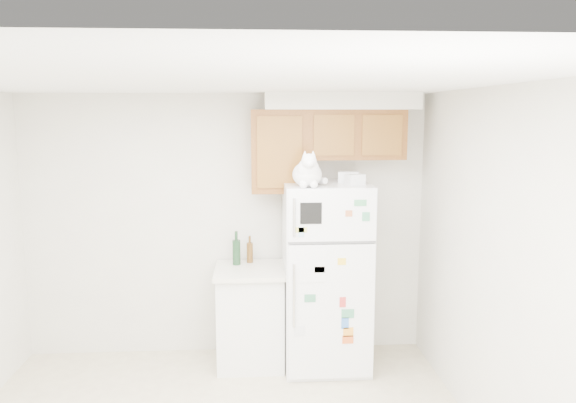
{
  "coord_description": "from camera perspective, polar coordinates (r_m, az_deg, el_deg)",
  "views": [
    {
      "loc": [
        0.26,
        -3.31,
        2.31
      ],
      "look_at": [
        0.57,
        1.55,
        1.55
      ],
      "focal_mm": 35.0,
      "sensor_mm": 36.0,
      "label": 1
    }
  ],
  "objects": [
    {
      "name": "cat",
      "position": [
        4.75,
        2.02,
        2.93
      ],
      "size": [
        0.31,
        0.45,
        0.32
      ],
      "color": "white",
      "rests_on": "refrigerator"
    },
    {
      "name": "base_counter",
      "position": [
        5.32,
        -3.82,
        -11.47
      ],
      "size": [
        0.64,
        0.64,
        0.92
      ],
      "color": "white",
      "rests_on": "ground_plane"
    },
    {
      "name": "bottle_green",
      "position": [
        5.25,
        -5.26,
        -4.72
      ],
      "size": [
        0.07,
        0.07,
        0.32
      ],
      "primitive_type": null,
      "color": "#19381E",
      "rests_on": "base_counter"
    },
    {
      "name": "storage_box_back",
      "position": [
        5.07,
        6.16,
        2.48
      ],
      "size": [
        0.2,
        0.16,
        0.1
      ],
      "primitive_type": "cube",
      "rotation": [
        0.0,
        0.0,
        -0.19
      ],
      "color": "white",
      "rests_on": "refrigerator"
    },
    {
      "name": "room_shell",
      "position": [
        3.61,
        -5.79,
        -1.35
      ],
      "size": [
        3.84,
        4.04,
        2.52
      ],
      "color": "silver",
      "rests_on": "ground_plane"
    },
    {
      "name": "bottle_amber",
      "position": [
        5.32,
        -3.9,
        -4.85
      ],
      "size": [
        0.06,
        0.06,
        0.26
      ],
      "primitive_type": null,
      "color": "#593814",
      "rests_on": "base_counter"
    },
    {
      "name": "refrigerator",
      "position": [
        5.17,
        3.87,
        -7.55
      ],
      "size": [
        0.76,
        0.78,
        1.7
      ],
      "color": "white",
      "rests_on": "ground_plane"
    },
    {
      "name": "storage_box_front",
      "position": [
        4.94,
        6.83,
        2.25
      ],
      "size": [
        0.18,
        0.16,
        0.09
      ],
      "primitive_type": "cube",
      "rotation": [
        0.0,
        0.0,
        0.36
      ],
      "color": "white",
      "rests_on": "refrigerator"
    }
  ]
}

